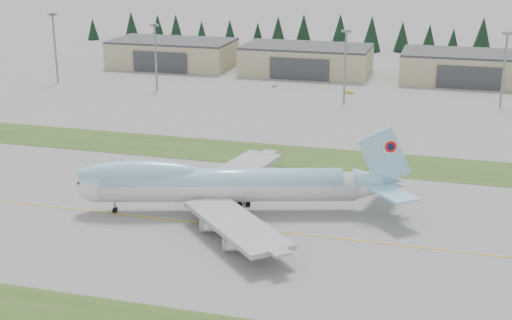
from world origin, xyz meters
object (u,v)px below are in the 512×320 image
(hangar_left, at_px, (173,53))
(hangar_center, at_px, (307,60))
(boeing_747_freighter, at_px, (224,184))
(service_vehicle_b, at_px, (349,93))
(hangar_right, at_px, (469,67))
(service_vehicle_a, at_px, (274,86))

(hangar_left, relative_size, hangar_center, 1.00)
(boeing_747_freighter, xyz_separation_m, service_vehicle_b, (7.95, 112.50, -5.69))
(boeing_747_freighter, xyz_separation_m, hangar_left, (-68.21, 143.12, -0.30))
(boeing_747_freighter, height_order, hangar_center, boeing_747_freighter)
(hangar_left, distance_m, hangar_right, 115.00)
(hangar_left, distance_m, service_vehicle_b, 82.26)
(boeing_747_freighter, height_order, service_vehicle_b, boeing_747_freighter)
(hangar_right, bearing_deg, hangar_center, 180.00)
(hangar_left, relative_size, hangar_right, 1.00)
(service_vehicle_a, bearing_deg, hangar_right, 17.21)
(boeing_747_freighter, height_order, service_vehicle_a, boeing_747_freighter)
(hangar_right, xyz_separation_m, service_vehicle_a, (-66.11, -26.32, -5.39))
(hangar_left, bearing_deg, service_vehicle_b, -21.91)
(hangar_center, height_order, service_vehicle_b, hangar_center)
(boeing_747_freighter, bearing_deg, hangar_left, 99.20)
(service_vehicle_a, bearing_deg, service_vehicle_b, -13.47)
(service_vehicle_a, bearing_deg, boeing_747_freighter, -85.11)
(hangar_left, height_order, service_vehicle_a, hangar_left)
(boeing_747_freighter, relative_size, service_vehicle_b, 19.31)
(hangar_left, bearing_deg, hangar_center, 0.00)
(boeing_747_freighter, distance_m, hangar_left, 158.55)
(hangar_left, distance_m, hangar_center, 55.00)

